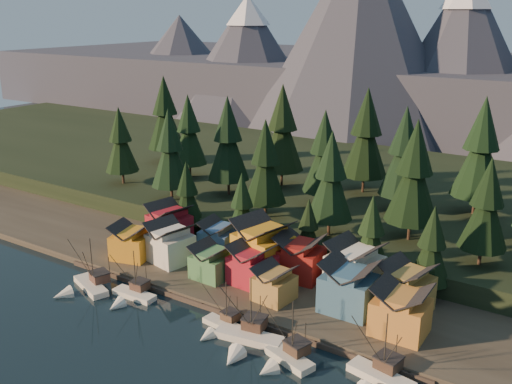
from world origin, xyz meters
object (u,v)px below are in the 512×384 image
Objects in this scene: boat_4 at (246,333)px; house_front_0 at (131,240)px; boat_0 at (84,280)px; boat_6 at (377,370)px; house_back_1 at (219,237)px; boat_1 at (130,290)px; house_back_0 at (169,223)px; boat_3 at (221,321)px; house_front_1 at (170,241)px; boat_5 at (285,351)px.

boat_4 reaches higher than house_front_0.
boat_0 is 0.97× the size of boat_6.
boat_6 is (22.53, 1.86, 0.05)m from boat_4.
boat_0 is at bearing -122.58° from house_back_1.
house_back_1 is at bearing 79.49° from boat_1.
boat_4 is 1.30× the size of house_back_0.
boat_0 is 30.09m from house_back_1.
boat_3 is at bearing 25.02° from boat_0.
boat_0 is at bearing -77.76° from house_back_0.
boat_4 is 41.64m from house_front_0.
house_back_1 is at bearing 81.22° from boat_0.
boat_4 reaches higher than boat_6.
house_back_0 is (-38.05, 24.54, 4.18)m from boat_4.
house_front_0 is at bearing -83.74° from house_back_0.
boat_1 is at bearing -61.30° from house_front_0.
boat_4 reaches higher than house_front_1.
boat_5 is 0.96× the size of boat_6.
boat_4 is 45.47m from house_back_0.
house_front_1 is (-53.33, 14.61, 3.81)m from boat_6.
house_back_0 reaches higher than boat_1.
boat_1 is 17.20m from house_front_0.
boat_3 is 1.20× the size of house_back_1.
boat_5 is (14.67, -2.74, 0.58)m from boat_3.
house_back_0 reaches higher than boat_3.
boat_5 is (36.23, -2.28, 0.39)m from boat_1.
boat_5 reaches higher than house_front_1.
boat_3 is 0.83× the size of boat_5.
house_back_1 is (14.23, 0.32, -0.68)m from house_back_0.
boat_5 is 1.26× the size of house_front_0.
house_back_1 is at bearing 14.03° from house_back_0.
boat_1 reaches higher than house_front_0.
boat_0 reaches higher than boat_1.
boat_4 is at bearing -32.93° from house_front_0.
house_back_1 reaches higher than house_front_0.
house_front_1 is at bearing 143.06° from boat_4.
house_back_0 reaches higher than house_back_1.
boat_6 reaches higher than boat_0.
boat_4 reaches higher than boat_0.
boat_1 is at bearing 32.45° from boat_0.
house_front_1 is at bearing 155.59° from boat_3.
boat_0 is 1.12× the size of boat_1.
boat_1 is 26.05m from house_back_0.
boat_1 is at bearing 169.17° from boat_4.
house_back_1 is (-23.82, 24.86, 3.50)m from boat_4.
boat_1 is 1.06× the size of house_front_1.
house_front_1 reaches higher than house_front_0.
house_back_0 is at bearing 177.65° from house_back_1.
house_back_0 is at bearing 168.90° from boat_5.
house_front_0 is 1.15× the size of house_back_1.
boat_3 is 1.04× the size of house_front_0.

